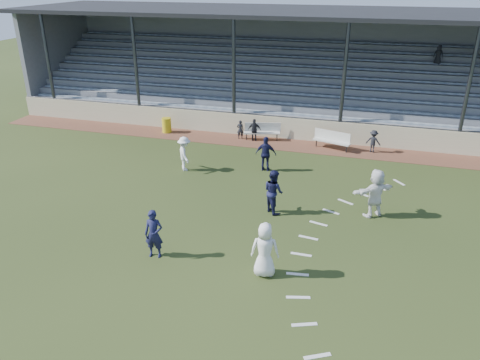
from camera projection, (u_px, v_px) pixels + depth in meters
name	position (u px, v px, depth m)	size (l,w,h in m)	color
ground	(220.00, 242.00, 16.32)	(90.00, 90.00, 0.00)	#293616
cinder_track	(281.00, 144.00, 25.52)	(34.00, 2.00, 0.02)	brown
retaining_wall	(285.00, 128.00, 26.20)	(34.00, 0.18, 1.20)	beige
bench_left	(262.00, 130.00, 25.97)	(2.04, 0.91, 0.95)	beige
bench_right	(332.00, 138.00, 24.62)	(2.03, 1.03, 0.95)	beige
trash_bin	(167.00, 125.00, 27.20)	(0.53, 0.53, 0.85)	gold
football	(265.00, 271.00, 14.55)	(0.23, 0.23, 0.23)	#BF560B
player_white_lead	(265.00, 250.00, 14.22)	(0.87, 0.57, 1.79)	white
player_navy_lead	(154.00, 234.00, 15.19)	(0.61, 0.40, 1.67)	#141638
player_navy_mid	(274.00, 191.00, 18.04)	(0.85, 0.66, 1.75)	#141638
player_white_wing	(185.00, 154.00, 21.90)	(1.06, 0.61, 1.64)	white
player_navy_wing	(266.00, 154.00, 21.85)	(0.97, 0.41, 1.66)	#141638
player_white_back	(375.00, 193.00, 17.70)	(1.78, 0.57, 1.92)	white
sub_left_near	(240.00, 130.00, 26.11)	(0.39, 0.25, 1.06)	black
sub_left_far	(254.00, 130.00, 25.75)	(0.73, 0.30, 1.24)	black
sub_right	(373.00, 141.00, 24.15)	(0.76, 0.44, 1.18)	black
grandstand	(300.00, 82.00, 29.67)	(34.60, 9.00, 6.61)	slate
penalty_arc	(340.00, 260.00, 15.27)	(3.89, 14.63, 0.01)	silver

